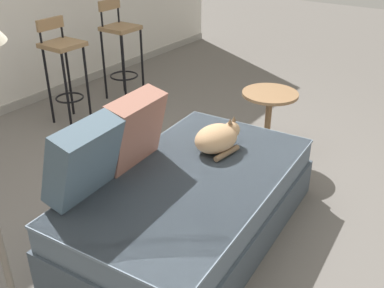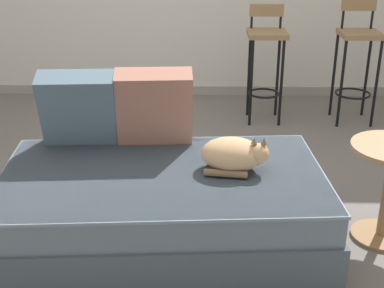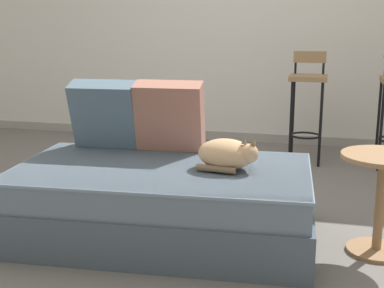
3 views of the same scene
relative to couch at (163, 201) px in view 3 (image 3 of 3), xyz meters
name	(u,v)px [view 3 (image 3 of 3)]	position (x,y,z in m)	size (l,w,h in m)	color
ground_plane	(181,213)	(0.00, 0.40, -0.21)	(16.00, 16.00, 0.00)	#66605B
wall_back_panel	(240,13)	(0.00, 2.65, 1.09)	(8.00, 0.10, 2.60)	silver
wall_baseboard_trim	(237,137)	(0.00, 2.60, -0.17)	(8.00, 0.02, 0.09)	gray
couch	(163,201)	(0.00, 0.00, 0.00)	(1.75, 1.08, 0.42)	#44505B
throw_pillow_corner	(105,114)	(-0.49, 0.36, 0.43)	(0.44, 0.29, 0.45)	#4C6070
throw_pillow_middle	(169,116)	(-0.07, 0.38, 0.43)	(0.44, 0.27, 0.45)	#936051
cat	(228,154)	(0.37, 0.05, 0.29)	(0.36, 0.28, 0.20)	tan
bar_stool_near_window	(308,94)	(0.72, 1.92, 0.39)	(0.32, 0.32, 0.97)	black
side_table	(381,189)	(1.19, 0.08, 0.14)	(0.44, 0.44, 0.55)	olive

